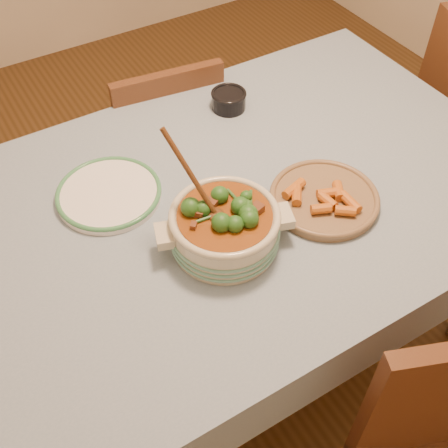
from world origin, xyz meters
The scene contains 7 objects.
floor centered at (0.00, 0.00, 0.00)m, with size 4.50×4.50×0.00m, color #432B13.
dining_table centered at (0.00, 0.00, 0.66)m, with size 1.68×1.08×0.76m.
stew_casserole centered at (-0.11, -0.14, 0.82)m, with size 0.35×0.34×0.32m.
white_plate centered at (-0.30, 0.16, 0.77)m, with size 0.34×0.34×0.03m.
condiment_bowl centered at (0.19, 0.34, 0.79)m, with size 0.13×0.13×0.06m.
fried_plate centered at (0.19, -0.16, 0.78)m, with size 0.37×0.37×0.05m.
chair_far centered at (0.08, 0.62, 0.47)m, with size 0.44×0.44×0.83m.
Camera 1 is at (-0.59, -0.93, 1.85)m, focal length 45.00 mm.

